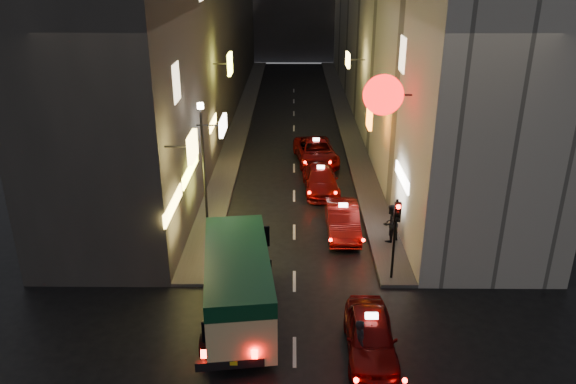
{
  "coord_description": "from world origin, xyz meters",
  "views": [
    {
      "loc": [
        -0.08,
        -11.43,
        12.32
      ],
      "look_at": [
        -0.3,
        13.0,
        2.11
      ],
      "focal_mm": 35.0,
      "sensor_mm": 36.0,
      "label": 1
    }
  ],
  "objects_px": {
    "traffic_light": "(396,223)",
    "lamp_post": "(204,160)",
    "minibus": "(238,279)",
    "pedestrian_crossing": "(360,340)",
    "taxi_near": "(370,333)"
  },
  "relations": [
    {
      "from": "minibus",
      "to": "taxi_near",
      "type": "relative_size",
      "value": 1.29
    },
    {
      "from": "minibus",
      "to": "pedestrian_crossing",
      "type": "xyz_separation_m",
      "value": [
        4.15,
        -2.41,
        -0.78
      ]
    },
    {
      "from": "taxi_near",
      "to": "traffic_light",
      "type": "relative_size",
      "value": 1.47
    },
    {
      "from": "minibus",
      "to": "traffic_light",
      "type": "xyz_separation_m",
      "value": [
        6.03,
        2.63,
        0.95
      ]
    },
    {
      "from": "pedestrian_crossing",
      "to": "taxi_near",
      "type": "bearing_deg",
      "value": -37.37
    },
    {
      "from": "minibus",
      "to": "traffic_light",
      "type": "height_order",
      "value": "traffic_light"
    },
    {
      "from": "minibus",
      "to": "lamp_post",
      "type": "relative_size",
      "value": 1.06
    },
    {
      "from": "traffic_light",
      "to": "lamp_post",
      "type": "bearing_deg",
      "value": 151.09
    },
    {
      "from": "minibus",
      "to": "taxi_near",
      "type": "bearing_deg",
      "value": -22.06
    },
    {
      "from": "lamp_post",
      "to": "minibus",
      "type": "bearing_deg",
      "value": -73.15
    },
    {
      "from": "minibus",
      "to": "traffic_light",
      "type": "distance_m",
      "value": 6.65
    },
    {
      "from": "minibus",
      "to": "traffic_light",
      "type": "bearing_deg",
      "value": 23.51
    },
    {
      "from": "pedestrian_crossing",
      "to": "lamp_post",
      "type": "distance_m",
      "value": 11.79
    },
    {
      "from": "minibus",
      "to": "pedestrian_crossing",
      "type": "relative_size",
      "value": 3.49
    },
    {
      "from": "pedestrian_crossing",
      "to": "traffic_light",
      "type": "distance_m",
      "value": 5.65
    }
  ]
}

